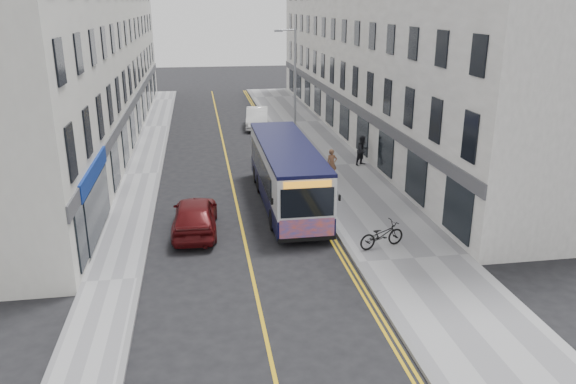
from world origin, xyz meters
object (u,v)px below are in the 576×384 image
object	(u,v)px
city_bus	(286,172)
car_maroon	(195,215)
bicycle	(382,235)
pedestrian_far	(363,150)
pedestrian_near	(332,164)
streetlamp	(294,90)
car_white	(257,118)

from	to	relation	value
city_bus	car_maroon	size ratio (longest dim) A/B	2.27
bicycle	pedestrian_far	bearing A→B (deg)	-28.94
bicycle	car_maroon	world-z (taller)	car_maroon
pedestrian_near	streetlamp	bearing A→B (deg)	101.20
pedestrian_near	car_maroon	distance (m)	9.89
bicycle	car_white	world-z (taller)	car_white
streetlamp	car_maroon	distance (m)	13.12
pedestrian_far	car_maroon	world-z (taller)	pedestrian_far
streetlamp	car_white	size ratio (longest dim) A/B	1.68
city_bus	pedestrian_far	world-z (taller)	city_bus
bicycle	city_bus	bearing A→B (deg)	10.09
bicycle	car_white	xyz separation A→B (m)	(-2.38, 23.99, 0.14)
city_bus	streetlamp	bearing A→B (deg)	77.88
streetlamp	bicycle	world-z (taller)	streetlamp
car_maroon	car_white	bearing A→B (deg)	-100.83
city_bus	pedestrian_near	size ratio (longest dim) A/B	6.40
car_maroon	streetlamp	bearing A→B (deg)	-116.81
streetlamp	city_bus	bearing A→B (deg)	-102.12
car_maroon	city_bus	bearing A→B (deg)	-144.79
pedestrian_far	bicycle	bearing A→B (deg)	-132.92
bicycle	car_white	distance (m)	24.11
streetlamp	car_white	xyz separation A→B (m)	(-1.22, 9.94, -3.60)
city_bus	car_white	distance (m)	18.14
pedestrian_far	car_white	world-z (taller)	pedestrian_far
pedestrian_far	car_white	bearing A→B (deg)	82.19
streetlamp	pedestrian_far	distance (m)	5.57
streetlamp	car_maroon	bearing A→B (deg)	-119.26
city_bus	car_white	bearing A→B (deg)	88.32
pedestrian_far	streetlamp	bearing A→B (deg)	118.98
pedestrian_near	car_maroon	size ratio (longest dim) A/B	0.35
pedestrian_near	city_bus	bearing A→B (deg)	-136.43
city_bus	pedestrian_near	xyz separation A→B (m)	(3.12, 3.57, -0.73)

